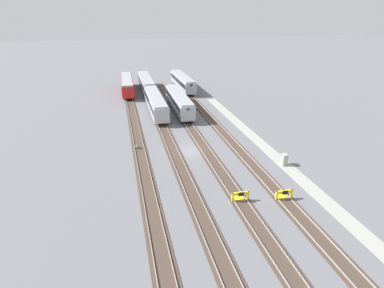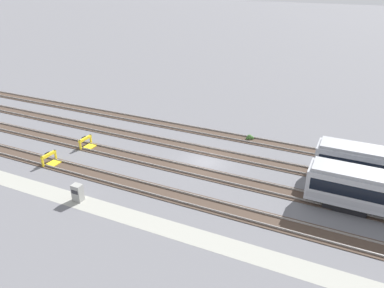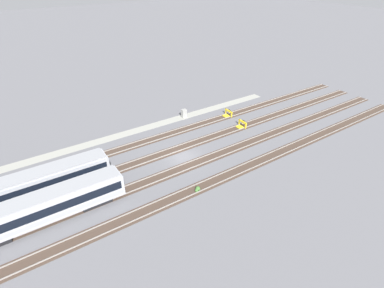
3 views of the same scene
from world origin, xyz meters
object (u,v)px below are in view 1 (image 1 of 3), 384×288
object	(u,v)px
bumper_stop_nearest_track	(283,194)
subway_car_front_row_right_inner	(146,83)
subway_car_front_row_centre	(179,101)
electrical_cabinet	(284,159)
subway_car_front_row_left_inner	(183,82)
subway_car_front_row_leftmost	(127,84)
weed_clump	(137,147)
subway_car_front_row_rightmost	(156,103)
bumper_stop_near_inner_track	(240,196)

from	to	relation	value
bumper_stop_nearest_track	subway_car_front_row_right_inner	bearing A→B (deg)	10.36
subway_car_front_row_centre	subway_car_front_row_right_inner	distance (m)	19.40
bumper_stop_nearest_track	electrical_cabinet	world-z (taller)	electrical_cabinet
subway_car_front_row_left_inner	subway_car_front_row_leftmost	bearing A→B (deg)	89.80
subway_car_front_row_right_inner	weed_clump	xyz separation A→B (m)	(-36.07, 5.17, -1.80)
subway_car_front_row_leftmost	subway_car_front_row_rightmost	bearing A→B (deg)	-165.26
subway_car_front_row_centre	bumper_stop_near_inner_track	bearing A→B (deg)	179.95
weed_clump	subway_car_front_row_right_inner	bearing A→B (deg)	-8.16
subway_car_front_row_right_inner	subway_car_front_row_rightmost	bearing A→B (deg)	179.95
subway_car_front_row_right_inner	electrical_cabinet	world-z (taller)	subway_car_front_row_right_inner
subway_car_front_row_centre	electrical_cabinet	bearing A→B (deg)	-161.69
subway_car_front_row_left_inner	subway_car_front_row_right_inner	world-z (taller)	same
subway_car_front_row_centre	subway_car_front_row_right_inner	xyz separation A→B (m)	(18.77, 4.92, 0.00)
bumper_stop_nearest_track	electrical_cabinet	distance (m)	8.39
subway_car_front_row_centre	subway_car_front_row_right_inner	size ratio (longest dim) A/B	1.00
weed_clump	subway_car_front_row_leftmost	bearing A→B (deg)	-0.39
subway_car_front_row_right_inner	bumper_stop_near_inner_track	size ratio (longest dim) A/B	8.97
subway_car_front_row_right_inner	subway_car_front_row_rightmost	size ratio (longest dim) A/B	1.00
bumper_stop_nearest_track	bumper_stop_near_inner_track	size ratio (longest dim) A/B	1.00
weed_clump	subway_car_front_row_rightmost	bearing A→B (deg)	-16.59
subway_car_front_row_right_inner	bumper_stop_near_inner_track	bearing A→B (deg)	-174.69
bumper_stop_near_inner_track	weed_clump	distance (m)	19.33
electrical_cabinet	weed_clump	xyz separation A→B (m)	(10.12, 19.17, -0.56)
weed_clump	electrical_cabinet	bearing A→B (deg)	-117.83
subway_car_front_row_centre	weed_clump	size ratio (longest dim) A/B	19.58
bumper_stop_nearest_track	bumper_stop_near_inner_track	bearing A→B (deg)	80.10
subway_car_front_row_leftmost	bumper_stop_near_inner_track	bearing A→B (deg)	-169.40
bumper_stop_near_inner_track	subway_car_front_row_left_inner	bearing A→B (deg)	-5.26
subway_car_front_row_right_inner	bumper_stop_nearest_track	bearing A→B (deg)	-169.64
electrical_cabinet	weed_clump	distance (m)	21.68
subway_car_front_row_rightmost	bumper_stop_nearest_track	world-z (taller)	subway_car_front_row_rightmost
subway_car_front_row_centre	subway_car_front_row_rightmost	size ratio (longest dim) A/B	1.00
subway_car_front_row_right_inner	electrical_cabinet	size ratio (longest dim) A/B	11.25
subway_car_front_row_left_inner	weed_clump	distance (m)	38.92
subway_car_front_row_rightmost	bumper_stop_nearest_track	size ratio (longest dim) A/B	8.98
subway_car_front_row_centre	subway_car_front_row_rightmost	distance (m)	4.94
electrical_cabinet	bumper_stop_nearest_track	bearing A→B (deg)	149.74
subway_car_front_row_leftmost	subway_car_front_row_centre	distance (m)	21.09
subway_car_front_row_leftmost	weed_clump	size ratio (longest dim) A/B	19.62
subway_car_front_row_right_inner	weed_clump	distance (m)	36.49
subway_car_front_row_right_inner	bumper_stop_nearest_track	xyz separation A→B (m)	(-53.43, -9.77, -1.53)
subway_car_front_row_centre	bumper_stop_nearest_track	bearing A→B (deg)	-172.04
subway_car_front_row_left_inner	bumper_stop_near_inner_track	distance (m)	52.66
subway_car_front_row_rightmost	bumper_stop_near_inner_track	size ratio (longest dim) A/B	8.98
subway_car_front_row_leftmost	subway_car_front_row_rightmost	world-z (taller)	same
subway_car_front_row_left_inner	subway_car_front_row_rightmost	size ratio (longest dim) A/B	1.00
bumper_stop_near_inner_track	subway_car_front_row_rightmost	bearing A→B (deg)	8.25
subway_car_front_row_left_inner	bumper_stop_nearest_track	bearing A→B (deg)	-179.94
subway_car_front_row_right_inner	weed_clump	size ratio (longest dim) A/B	19.57
subway_car_front_row_rightmost	weed_clump	bearing A→B (deg)	163.41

